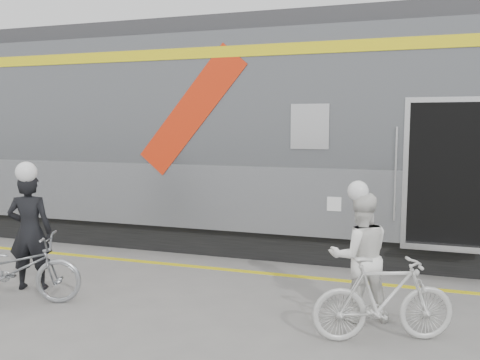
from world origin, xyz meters
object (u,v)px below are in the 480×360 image
at_px(bicycle_left, 14,269).
at_px(woman, 360,256).
at_px(bicycle_right, 384,299).
at_px(man, 30,231).

relative_size(bicycle_left, woman, 1.13).
bearing_deg(woman, bicycle_right, 97.31).
xyz_separation_m(man, woman, (4.44, 0.31, -0.06)).
distance_m(bicycle_left, bicycle_right, 4.55).
relative_size(woman, bicycle_right, 0.99).
distance_m(man, woman, 4.45).
height_order(bicycle_left, woman, woman).
xyz_separation_m(man, bicycle_right, (4.74, -0.24, -0.36)).
height_order(man, woman, man).
distance_m(man, bicycle_left, 0.69).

